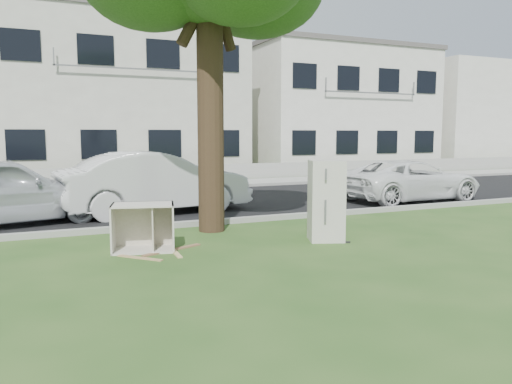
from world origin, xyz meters
name	(u,v)px	position (x,y,z in m)	size (l,w,h in m)	color
ground	(264,247)	(0.00, 0.00, 0.00)	(120.00, 120.00, 0.00)	#284B1A
road	(179,204)	(0.00, 6.00, 0.01)	(120.00, 7.00, 0.01)	black
kerb_near	(219,224)	(0.00, 2.45, 0.00)	(120.00, 0.18, 0.12)	gray
kerb_far	(153,191)	(0.00, 9.55, 0.00)	(120.00, 0.18, 0.12)	gray
sidewalk	(145,187)	(0.00, 11.00, 0.01)	(120.00, 2.80, 0.01)	gray
low_wall	(137,175)	(0.00, 12.60, 0.35)	(120.00, 0.15, 0.70)	gray
townhouse_center	(118,99)	(0.00, 17.50, 3.72)	(11.22, 8.16, 7.44)	beige
townhouse_right	(327,110)	(12.00, 17.50, 3.42)	(10.20, 8.16, 6.84)	white
filler_right	(493,117)	(26.00, 18.00, 3.20)	(16.00, 9.00, 6.40)	beige
fridge	(326,201)	(1.30, 0.03, 0.76)	(0.63, 0.58, 1.53)	silver
cabinet	(143,227)	(-2.06, 0.57, 0.41)	(1.05, 0.65, 0.82)	silver
plank_a	(172,250)	(-1.60, 0.36, 0.01)	(1.21, 0.10, 0.02)	#866041
plank_b	(140,258)	(-2.22, 0.02, 0.01)	(0.85, 0.08, 0.02)	tan
plank_c	(175,253)	(-1.60, 0.15, 0.01)	(0.75, 0.08, 0.02)	tan
car_center	(155,182)	(-0.97, 4.61, 0.79)	(1.67, 4.80, 1.58)	silver
car_right	(411,180)	(6.66, 3.92, 0.62)	(2.05, 4.45, 1.24)	white
car_left	(1,191)	(-4.47, 4.24, 0.78)	(1.84, 4.57, 1.56)	silver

